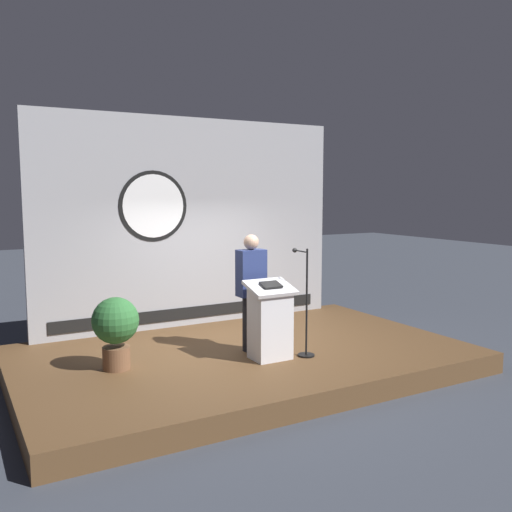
# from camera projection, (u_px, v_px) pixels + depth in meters

# --- Properties ---
(ground_plane) EXTENTS (40.00, 40.00, 0.00)m
(ground_plane) POSITION_uv_depth(u_px,v_px,m) (243.00, 369.00, 8.24)
(ground_plane) COLOR #383D47
(stage_platform) EXTENTS (6.40, 4.00, 0.30)m
(stage_platform) POSITION_uv_depth(u_px,v_px,m) (243.00, 359.00, 8.22)
(stage_platform) COLOR brown
(stage_platform) RESTS_ON ground
(banner_display) EXTENTS (5.45, 0.12, 3.56)m
(banner_display) POSITION_uv_depth(u_px,v_px,m) (192.00, 223.00, 9.59)
(banner_display) COLOR #9E9EA3
(banner_display) RESTS_ON stage_platform
(podium) EXTENTS (0.64, 0.49, 1.10)m
(podium) POSITION_uv_depth(u_px,v_px,m) (270.00, 321.00, 7.71)
(podium) COLOR silver
(podium) RESTS_ON stage_platform
(speaker_person) EXTENTS (0.40, 0.26, 1.71)m
(speaker_person) POSITION_uv_depth(u_px,v_px,m) (251.00, 292.00, 8.07)
(speaker_person) COLOR black
(speaker_person) RESTS_ON stage_platform
(microphone_stand) EXTENTS (0.24, 0.47, 1.53)m
(microphone_stand) POSITION_uv_depth(u_px,v_px,m) (305.00, 318.00, 7.86)
(microphone_stand) COLOR black
(microphone_stand) RESTS_ON stage_platform
(potted_plant) EXTENTS (0.61, 0.61, 0.95)m
(potted_plant) POSITION_uv_depth(u_px,v_px,m) (116.00, 326.00, 7.25)
(potted_plant) COLOR brown
(potted_plant) RESTS_ON stage_platform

